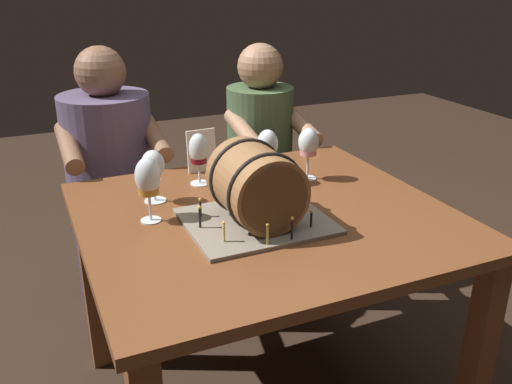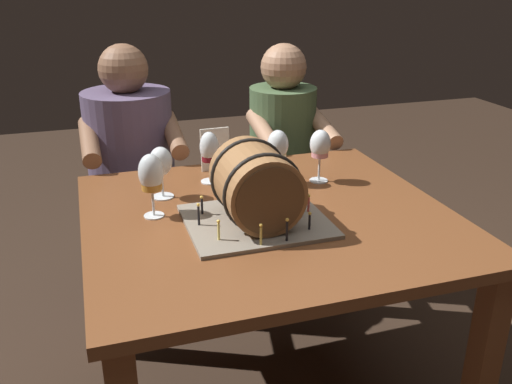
# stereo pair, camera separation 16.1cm
# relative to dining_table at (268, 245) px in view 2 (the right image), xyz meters

# --- Properties ---
(dining_table) EXTENTS (1.12, 1.03, 0.75)m
(dining_table) POSITION_rel_dining_table_xyz_m (0.00, 0.00, 0.00)
(dining_table) COLOR brown
(dining_table) RESTS_ON ground
(barrel_cake) EXTENTS (0.41, 0.36, 0.24)m
(barrel_cake) POSITION_rel_dining_table_xyz_m (-0.06, -0.06, 0.22)
(barrel_cake) COLOR gray
(barrel_cake) RESTS_ON dining_table
(wine_glass_empty) EXTENTS (0.08, 0.08, 0.17)m
(wine_glass_empty) POSITION_rel_dining_table_xyz_m (-0.29, 0.23, 0.23)
(wine_glass_empty) COLOR white
(wine_glass_empty) RESTS_ON dining_table
(wine_glass_white) EXTENTS (0.07, 0.07, 0.19)m
(wine_glass_white) POSITION_rel_dining_table_xyz_m (0.11, 0.23, 0.25)
(wine_glass_white) COLOR white
(wine_glass_white) RESTS_ON dining_table
(wine_glass_red) EXTENTS (0.07, 0.07, 0.18)m
(wine_glass_red) POSITION_rel_dining_table_xyz_m (-0.11, 0.32, 0.23)
(wine_glass_red) COLOR white
(wine_glass_red) RESTS_ON dining_table
(wine_glass_amber) EXTENTS (0.08, 0.08, 0.20)m
(wine_glass_amber) POSITION_rel_dining_table_xyz_m (-0.34, 0.09, 0.25)
(wine_glass_amber) COLOR white
(wine_glass_amber) RESTS_ON dining_table
(wine_glass_rose) EXTENTS (0.07, 0.07, 0.19)m
(wine_glass_rose) POSITION_rel_dining_table_xyz_m (0.26, 0.21, 0.24)
(wine_glass_rose) COLOR white
(wine_glass_rose) RESTS_ON dining_table
(menu_card) EXTENTS (0.11, 0.02, 0.16)m
(menu_card) POSITION_rel_dining_table_xyz_m (-0.06, 0.44, 0.19)
(menu_card) COLOR silver
(menu_card) RESTS_ON dining_table
(person_seated_left) EXTENTS (0.40, 0.47, 1.18)m
(person_seated_left) POSITION_rel_dining_table_xyz_m (-0.34, 0.81, -0.07)
(person_seated_left) COLOR #372D40
(person_seated_left) RESTS_ON ground
(person_seated_right) EXTENTS (0.34, 0.45, 1.16)m
(person_seated_right) POSITION_rel_dining_table_xyz_m (0.34, 0.81, -0.12)
(person_seated_right) COLOR #2A3A24
(person_seated_right) RESTS_ON ground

